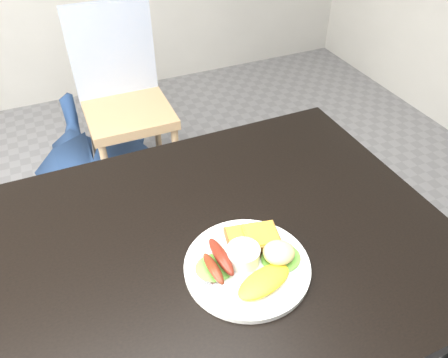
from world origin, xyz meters
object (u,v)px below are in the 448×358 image
at_px(plate, 247,266).
at_px(dining_chair, 129,113).
at_px(dining_table, 186,256).
at_px(person, 63,70).

bearing_deg(plate, dining_chair, 89.53).
relative_size(dining_table, dining_chair, 3.23).
bearing_deg(person, dining_table, 108.69).
xyz_separation_m(dining_table, plate, (0.10, -0.10, 0.03)).
bearing_deg(dining_table, plate, -44.71).
distance_m(person, plate, 0.99).
bearing_deg(person, plate, 113.61).
bearing_deg(person, dining_chair, -123.04).
height_order(person, plate, person).
bearing_deg(dining_chair, dining_table, -94.81).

